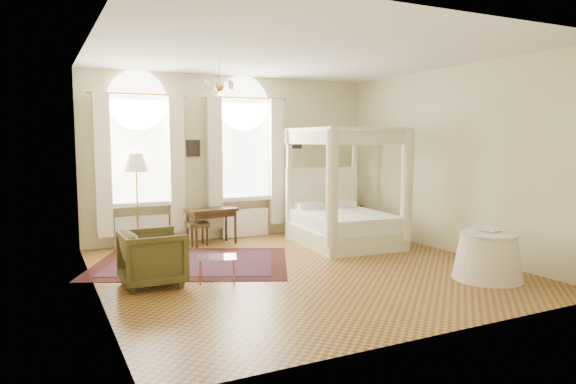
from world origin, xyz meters
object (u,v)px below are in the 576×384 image
canopy_bed (344,218)px  nightstand (352,217)px  floor_lamp (136,167)px  side_table (488,256)px  writing_desk (212,214)px  coffee_table (217,259)px  stool (197,226)px  armchair (153,258)px

canopy_bed → nightstand: size_ratio=4.19×
floor_lamp → side_table: 6.17m
nightstand → writing_desk: size_ratio=0.53×
canopy_bed → coffee_table: canopy_bed is taller
stool → floor_lamp: size_ratio=0.25×
stool → side_table: size_ratio=0.45×
canopy_bed → floor_lamp: (-3.64, 1.37, 1.00)m
writing_desk → coffee_table: size_ratio=1.58×
canopy_bed → coffee_table: 3.35m
side_table → canopy_bed: bearing=100.3°
nightstand → side_table: (-0.52, -4.37, 0.07)m
canopy_bed → writing_desk: 2.56m
canopy_bed → stool: (-2.57, 1.18, -0.14)m
armchair → coffee_table: (0.85, -0.25, -0.05)m
stool → canopy_bed: bearing=-24.7°
coffee_table → side_table: bearing=-24.1°
stool → coffee_table: size_ratio=0.70×
nightstand → coffee_table: bearing=-146.0°
writing_desk → stool: writing_desk is taller
nightstand → side_table: side_table is taller
coffee_table → armchair: bearing=163.8°
floor_lamp → nightstand: bearing=0.0°
armchair → side_table: armchair is taller
canopy_bed → floor_lamp: 4.02m
canopy_bed → nightstand: 1.75m
canopy_bed → side_table: size_ratio=2.25×
writing_desk → side_table: size_ratio=1.01×
nightstand → side_table: bearing=-96.8°
coffee_table → floor_lamp: floor_lamp is taller
nightstand → writing_desk: bearing=-175.5°
armchair → floor_lamp: floor_lamp is taller
stool → armchair: size_ratio=0.52×
canopy_bed → armchair: size_ratio=2.63×
armchair → coffee_table: 0.89m
writing_desk → armchair: 2.76m
armchair → side_table: size_ratio=0.86×
coffee_table → side_table: (3.58, -1.60, 0.00)m
nightstand → floor_lamp: floor_lamp is taller
stool → armchair: (-1.32, -2.33, 0.02)m
stool → side_table: bearing=-53.3°
nightstand → stool: bearing=-177.0°
writing_desk → canopy_bed: bearing=-25.6°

